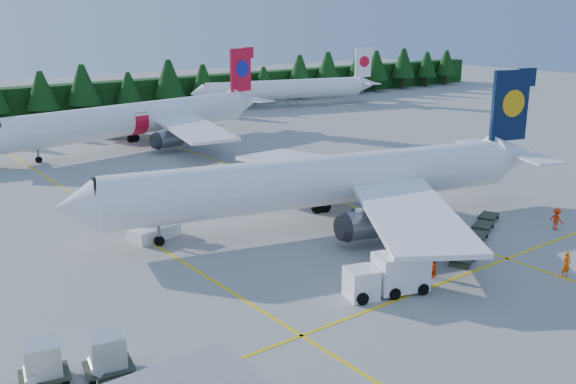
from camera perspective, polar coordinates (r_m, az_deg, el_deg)
ground at (r=50.83m, az=9.43°, el=-5.40°), size 320.00×320.00×0.00m
taxi_stripe_a at (r=59.08m, az=-14.69°, el=-2.70°), size 0.25×120.00×0.01m
taxi_stripe_b at (r=68.76m, az=0.79°, el=0.39°), size 0.25×120.00×0.01m
taxi_stripe_cross at (r=47.25m, az=14.74°, el=-7.37°), size 80.00×0.25×0.01m
treeline_hedge at (r=120.38m, az=-20.28°, el=7.46°), size 220.00×4.00×6.00m
airliner_navy at (r=55.62m, az=2.13°, el=0.83°), size 43.34×35.21×12.85m
airliner_red at (r=91.73m, az=-13.94°, el=6.23°), size 43.66×35.66×12.76m
airliner_far_right at (r=128.76m, az=-0.80°, el=9.11°), size 37.67×12.75×11.19m
airstairs at (r=54.55m, az=-12.02°, el=-3.20°), size 4.29×5.82×3.57m
service_truck at (r=43.27m, az=8.78°, el=-7.29°), size 5.93×3.61×2.69m
dolly_train at (r=55.18m, az=16.45°, el=-3.67°), size 13.01×7.44×0.13m
uld_pair at (r=35.23m, az=-18.38°, el=-13.70°), size 5.67×3.51×1.87m
crew_a at (r=49.55m, az=23.51°, el=-5.93°), size 0.78×0.60×1.89m
crew_b at (r=46.58m, az=12.67°, el=-6.53°), size 0.88×0.75×1.57m
crew_c at (r=59.88m, az=22.76°, el=-2.23°), size 0.57×0.82×1.91m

